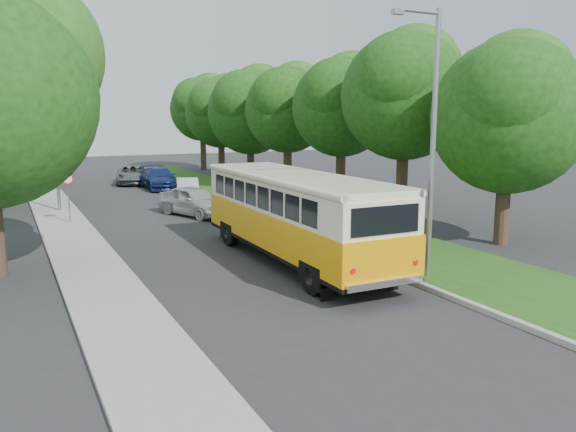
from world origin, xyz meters
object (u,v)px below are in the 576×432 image
lamppost_near (431,137)px  car_silver (194,201)px  lamppost_far (52,134)px  car_white (188,188)px  vintage_bus (295,218)px  car_grey (133,175)px  car_blue (159,178)px

lamppost_near → car_silver: bearing=100.9°
lamppost_near → car_silver: lamppost_near is taller
lamppost_far → car_white: size_ratio=2.01×
lamppost_far → vintage_bus: lamppost_far is taller
car_silver → car_grey: car_silver is taller
lamppost_near → car_white: lamppost_near is taller
lamppost_far → car_blue: bearing=45.7°
car_silver → car_white: 6.45m
vintage_bus → car_white: size_ratio=2.81×
car_white → car_silver: bearing=-88.8°
lamppost_near → lamppost_far: bearing=115.7°
lamppost_far → car_silver: bearing=-34.2°
lamppost_near → car_blue: size_ratio=1.57×
vintage_bus → car_silver: size_ratio=2.38×
lamppost_near → car_blue: (-1.65, 25.92, -3.63)m
car_white → car_blue: bearing=110.0°
lamppost_far → car_blue: 10.91m
vintage_bus → car_blue: size_ratio=2.06×
lamppost_near → car_silver: (-2.77, 14.34, -3.62)m
vintage_bus → car_silver: bearing=92.3°
car_silver → lamppost_near: bearing=-99.5°
vintage_bus → car_white: vintage_bus is taller
lamppost_near → lamppost_far: lamppost_near is taller
car_silver → lamppost_far: bearing=125.4°
lamppost_far → car_grey: size_ratio=1.49×
car_white → car_blue: car_blue is taller
car_blue → vintage_bus: bearing=-90.9°
car_blue → lamppost_far: bearing=-132.9°
lamppost_near → car_blue: lamppost_near is taller
car_blue → car_grey: (-0.97, 3.86, -0.04)m
lamppost_near → car_white: bearing=93.4°
car_grey → vintage_bus: bearing=-76.8°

